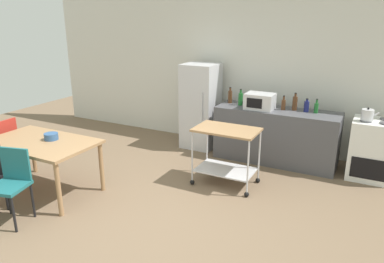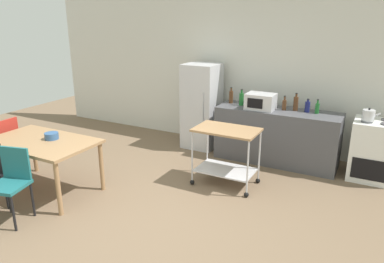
{
  "view_description": "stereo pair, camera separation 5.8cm",
  "coord_description": "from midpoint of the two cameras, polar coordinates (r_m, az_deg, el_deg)",
  "views": [
    {
      "loc": [
        2.31,
        -3.18,
        2.39
      ],
      "look_at": [
        0.05,
        1.2,
        0.8
      ],
      "focal_mm": 34.12,
      "sensor_mm": 36.0,
      "label": 1
    },
    {
      "loc": [
        2.36,
        -3.15,
        2.39
      ],
      "look_at": [
        0.05,
        1.2,
        0.8
      ],
      "focal_mm": 34.12,
      "sensor_mm": 36.0,
      "label": 2
    }
  ],
  "objects": [
    {
      "name": "kitchen_cart",
      "position": [
        5.25,
        5.05,
        -2.45
      ],
      "size": [
        0.91,
        0.57,
        0.85
      ],
      "color": "#A37A51",
      "rests_on": "ground_plane"
    },
    {
      "name": "chair_teal",
      "position": [
        4.84,
        -26.74,
        -6.9
      ],
      "size": [
        0.49,
        0.49,
        0.89
      ],
      "rotation": [
        0.0,
        0.0,
        0.25
      ],
      "color": "#1E666B",
      "rests_on": "ground_plane"
    },
    {
      "name": "bottle_wine",
      "position": [
        6.14,
        15.52,
        4.32
      ],
      "size": [
        0.08,
        0.08,
        0.29
      ],
      "color": "#4C2D19",
      "rests_on": "kitchen_counter"
    },
    {
      "name": "microwave",
      "position": [
        6.09,
        10.29,
        4.66
      ],
      "size": [
        0.46,
        0.35,
        0.26
      ],
      "color": "silver",
      "rests_on": "kitchen_counter"
    },
    {
      "name": "fruit_bowl",
      "position": [
        5.36,
        -21.44,
        -0.73
      ],
      "size": [
        0.19,
        0.19,
        0.09
      ],
      "primitive_type": "cylinder",
      "color": "#33598C",
      "rests_on": "dining_table"
    },
    {
      "name": "dining_table",
      "position": [
        5.39,
        -22.78,
        -2.18
      ],
      "size": [
        1.5,
        0.9,
        0.75
      ],
      "color": "#A37A51",
      "rests_on": "ground_plane"
    },
    {
      "name": "bottle_hot_sauce",
      "position": [
        6.1,
        17.2,
        3.8
      ],
      "size": [
        0.08,
        0.08,
        0.22
      ],
      "color": "navy",
      "rests_on": "kitchen_counter"
    },
    {
      "name": "stove_oven",
      "position": [
        6.1,
        25.96,
        -2.53
      ],
      "size": [
        0.6,
        0.61,
        0.92
      ],
      "color": "white",
      "rests_on": "ground_plane"
    },
    {
      "name": "bottle_soda",
      "position": [
        6.44,
        5.72,
        5.46
      ],
      "size": [
        0.07,
        0.07,
        0.28
      ],
      "color": "#4C2D19",
      "rests_on": "kitchen_counter"
    },
    {
      "name": "bottle_olive_oil",
      "position": [
        6.07,
        18.59,
        3.56
      ],
      "size": [
        0.06,
        0.06,
        0.23
      ],
      "color": "#1E6628",
      "rests_on": "kitchen_counter"
    },
    {
      "name": "kettle",
      "position": [
        5.86,
        25.49,
        2.38
      ],
      "size": [
        0.24,
        0.17,
        0.19
      ],
      "color": "silver",
      "rests_on": "stove_oven"
    },
    {
      "name": "bottle_soy_sauce",
      "position": [
        6.12,
        13.83,
        4.15
      ],
      "size": [
        0.07,
        0.07,
        0.24
      ],
      "color": "#4C2D19",
      "rests_on": "kitchen_counter"
    },
    {
      "name": "back_wall",
      "position": [
        6.85,
        7.23,
        9.84
      ],
      "size": [
        8.4,
        0.12,
        2.9
      ],
      "primitive_type": "cube",
      "color": "silver",
      "rests_on": "ground_plane"
    },
    {
      "name": "kitchen_counter",
      "position": [
        6.25,
        12.68,
        -0.66
      ],
      "size": [
        2.0,
        0.64,
        0.9
      ],
      "primitive_type": "cube",
      "color": "#4C4C51",
      "rests_on": "ground_plane"
    },
    {
      "name": "bottle_sparkling_water",
      "position": [
        6.31,
        7.34,
        5.12
      ],
      "size": [
        0.08,
        0.08,
        0.28
      ],
      "color": "#1E6628",
      "rests_on": "kitchen_counter"
    },
    {
      "name": "refrigerator",
      "position": [
        6.74,
        1.11,
        3.99
      ],
      "size": [
        0.6,
        0.63,
        1.55
      ],
      "color": "silver",
      "rests_on": "ground_plane"
    },
    {
      "name": "ground_plane",
      "position": [
        4.61,
        -7.97,
        -13.59
      ],
      "size": [
        12.0,
        12.0,
        0.0
      ],
      "primitive_type": "plane",
      "color": "brown"
    },
    {
      "name": "chair_red",
      "position": [
        6.28,
        -27.73,
        -1.6
      ],
      "size": [
        0.42,
        0.42,
        0.89
      ],
      "rotation": [
        0.0,
        0.0,
        -1.52
      ],
      "color": "#B72D23",
      "rests_on": "ground_plane"
    }
  ]
}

